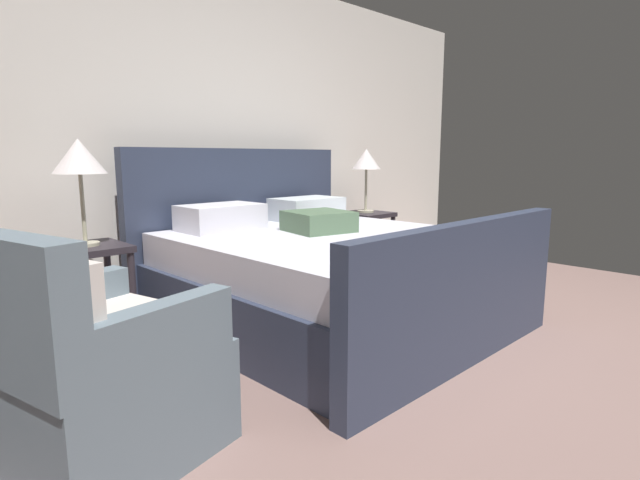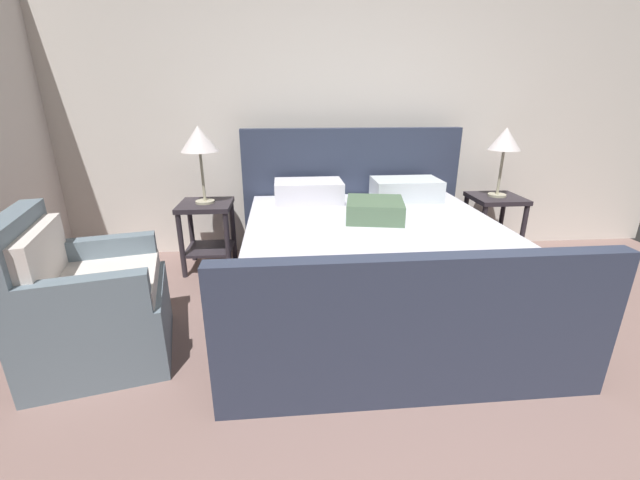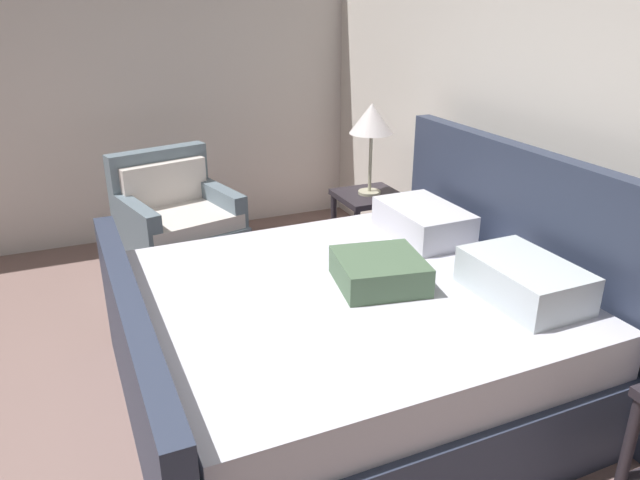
# 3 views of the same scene
# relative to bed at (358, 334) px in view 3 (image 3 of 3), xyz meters

# --- Properties ---
(wall_back) EXTENTS (5.91, 0.12, 2.62)m
(wall_back) POSITION_rel_bed_xyz_m (0.21, 1.22, 0.96)
(wall_back) COLOR silver
(wall_back) RESTS_ON ground
(bed) EXTENTS (1.99, 2.14, 1.20)m
(bed) POSITION_rel_bed_xyz_m (0.00, 0.00, 0.00)
(bed) COLOR #2E364C
(bed) RESTS_ON ground
(nightstand_left) EXTENTS (0.44, 0.44, 0.60)m
(nightstand_left) POSITION_rel_bed_xyz_m (-1.31, 0.74, 0.05)
(nightstand_left) COLOR #2A252B
(nightstand_left) RESTS_ON ground
(table_lamp_left) EXTENTS (0.30, 0.30, 0.64)m
(table_lamp_left) POSITION_rel_bed_xyz_m (-1.31, 0.74, 0.77)
(table_lamp_left) COLOR #B7B293
(table_lamp_left) RESTS_ON nightstand_left
(armchair) EXTENTS (0.88, 0.87, 0.90)m
(armchair) POSITION_rel_bed_xyz_m (-1.75, -0.55, -0.00)
(armchair) COLOR slate
(armchair) RESTS_ON ground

